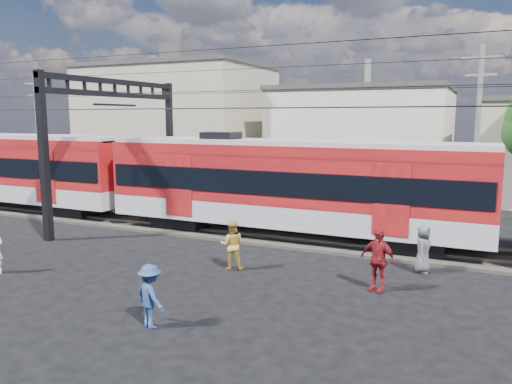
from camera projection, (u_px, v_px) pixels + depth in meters
ground at (217, 306)px, 13.65m from camera, size 120.00×120.00×0.00m
track_bed at (310, 240)px, 20.82m from camera, size 70.00×3.40×0.12m
rail_near at (305, 241)px, 20.13m from camera, size 70.00×0.12×0.12m
rail_far at (316, 233)px, 21.48m from camera, size 70.00×0.12×0.12m
commuter_train at (293, 183)px, 20.80m from camera, size 50.30×3.08×4.17m
catenary at (138, 117)px, 23.64m from camera, size 70.00×9.30×7.52m
building_west at (178, 122)px, 41.53m from camera, size 14.28×10.20×9.30m
building_midwest at (366, 136)px, 38.18m from camera, size 12.24×12.24×7.30m
utility_pole_mid at (477, 129)px, 23.96m from camera, size 1.80×0.24×8.50m
utility_pole_west at (38, 129)px, 34.67m from camera, size 1.80×0.24×8.00m
pedestrian_b at (232, 245)px, 16.89m from camera, size 1.00×0.90×1.68m
pedestrian_c at (150, 296)px, 12.19m from camera, size 1.18×0.95×1.60m
pedestrian_d at (378, 260)px, 14.74m from camera, size 1.21×0.78×1.92m
pedestrian_e at (423, 249)px, 16.49m from camera, size 0.56×0.82×1.61m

